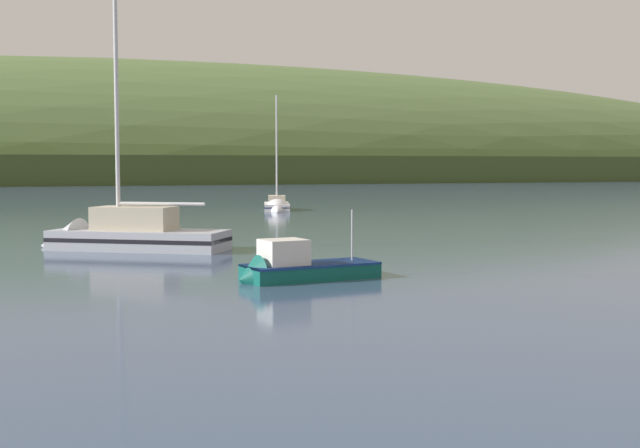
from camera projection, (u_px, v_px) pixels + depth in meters
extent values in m
ellipsoid|color=#56703D|center=(159.00, 180.00, 226.65)|extent=(474.02, 131.32, 62.48)
cube|color=#ADB2BC|center=(139.00, 248.00, 40.09)|extent=(8.35, 7.25, 1.71)
cone|color=#ADB2BC|center=(60.00, 246.00, 41.01)|extent=(3.31, 3.45, 2.76)
cube|color=black|center=(139.00, 239.00, 40.06)|extent=(8.37, 7.28, 0.19)
cube|color=#BCB299|center=(135.00, 218.00, 40.03)|extent=(4.15, 3.80, 1.10)
cylinder|color=silver|center=(116.00, 95.00, 39.81)|extent=(0.20, 0.20, 12.70)
cylinder|color=silver|center=(161.00, 204.00, 39.68)|extent=(3.58, 2.73, 0.16)
cube|color=white|center=(277.00, 210.00, 75.15)|extent=(4.23, 6.72, 1.14)
cone|color=white|center=(277.00, 211.00, 71.98)|extent=(2.51, 2.21, 2.09)
cube|color=navy|center=(277.00, 206.00, 75.13)|extent=(4.25, 6.73, 0.13)
cube|color=#BCB299|center=(277.00, 199.00, 74.93)|extent=(2.38, 3.20, 0.68)
cylinder|color=silver|center=(277.00, 150.00, 73.99)|extent=(0.15, 0.15, 9.40)
cylinder|color=silver|center=(277.00, 193.00, 75.92)|extent=(1.26, 3.18, 0.12)
cube|color=#0F564C|center=(311.00, 275.00, 29.88)|extent=(4.85, 2.18, 0.88)
cone|color=#0F564C|center=(249.00, 280.00, 28.77)|extent=(0.86, 1.70, 1.65)
cube|color=navy|center=(311.00, 264.00, 29.85)|extent=(4.85, 2.22, 0.08)
cube|color=silver|center=(284.00, 252.00, 29.33)|extent=(1.57, 1.42, 0.88)
cube|color=#192833|center=(266.00, 249.00, 29.00)|extent=(0.14, 1.17, 0.49)
cylinder|color=#B2B2B7|center=(352.00, 235.00, 30.58)|extent=(0.06, 0.06, 1.84)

